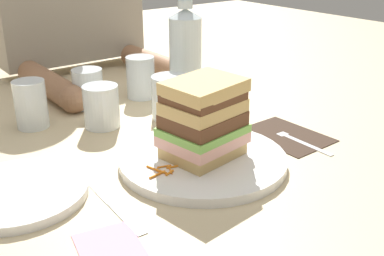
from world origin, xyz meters
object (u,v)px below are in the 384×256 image
(sandwich, at_px, (203,120))
(empty_tumbler_1, at_px, (31,104))
(water_bottle, at_px, (185,53))
(empty_tumbler_0, at_px, (88,89))
(empty_tumbler_2, at_px, (141,77))
(side_plate, at_px, (19,193))
(juice_glass, at_px, (171,99))
(fork, at_px, (295,138))
(knife, at_px, (112,202))
(napkin_dark, at_px, (286,135))
(main_plate, at_px, (203,160))
(napkin_pink, at_px, (109,246))
(empty_tumbler_3, at_px, (101,106))

(sandwich, height_order, empty_tumbler_1, sandwich)
(water_bottle, xyz_separation_m, empty_tumbler_0, (-0.21, 0.08, -0.06))
(empty_tumbler_2, xyz_separation_m, side_plate, (-0.39, -0.28, -0.04))
(juice_glass, bearing_deg, empty_tumbler_2, 82.13)
(fork, height_order, knife, fork)
(napkin_dark, relative_size, water_bottle, 0.67)
(main_plate, xyz_separation_m, napkin_pink, (-0.23, -0.11, -0.01))
(main_plate, distance_m, empty_tumbler_2, 0.38)
(sandwich, height_order, side_plate, sandwich)
(knife, relative_size, water_bottle, 0.84)
(empty_tumbler_2, distance_m, napkin_pink, 0.58)
(main_plate, distance_m, sandwich, 0.07)
(fork, bearing_deg, napkin_dark, 89.09)
(fork, bearing_deg, knife, 178.48)
(knife, bearing_deg, fork, -1.52)
(fork, relative_size, water_bottle, 0.70)
(knife, bearing_deg, napkin_dark, 1.82)
(fork, xyz_separation_m, juice_glass, (-0.12, 0.24, 0.04))
(empty_tumbler_3, bearing_deg, fork, -47.75)
(main_plate, distance_m, juice_glass, 0.23)
(empty_tumbler_0, xyz_separation_m, empty_tumbler_3, (-0.03, -0.12, -0.00))
(empty_tumbler_0, xyz_separation_m, napkin_pink, (-0.21, -0.48, -0.04))
(empty_tumbler_1, xyz_separation_m, empty_tumbler_3, (0.11, -0.08, -0.01))
(knife, bearing_deg, sandwich, 5.57)
(sandwich, distance_m, napkin_pink, 0.27)
(knife, bearing_deg, empty_tumbler_0, 68.12)
(fork, bearing_deg, main_plate, 172.03)
(juice_glass, bearing_deg, napkin_pink, -135.15)
(napkin_dark, height_order, empty_tumbler_0, empty_tumbler_0)
(fork, bearing_deg, water_bottle, 92.18)
(juice_glass, height_order, side_plate, juice_glass)
(sandwich, height_order, napkin_dark, sandwich)
(napkin_dark, bearing_deg, juice_glass, 118.77)
(juice_glass, bearing_deg, empty_tumbler_1, 153.07)
(juice_glass, distance_m, napkin_pink, 0.45)
(main_plate, height_order, fork, main_plate)
(empty_tumbler_3, bearing_deg, knife, -115.17)
(fork, bearing_deg, sandwich, 172.01)
(juice_glass, xyz_separation_m, empty_tumbler_0, (-0.11, 0.16, 0.00))
(fork, xyz_separation_m, empty_tumbler_2, (-0.10, 0.39, 0.04))
(empty_tumbler_2, distance_m, empty_tumbler_3, 0.19)
(empty_tumbler_1, bearing_deg, side_plate, -114.54)
(fork, height_order, water_bottle, water_bottle)
(napkin_dark, relative_size, empty_tumbler_0, 1.84)
(empty_tumbler_0, distance_m, empty_tumbler_2, 0.13)
(sandwich, relative_size, napkin_dark, 0.87)
(sandwich, xyz_separation_m, fork, (0.20, -0.03, -0.08))
(main_plate, bearing_deg, napkin_pink, -155.75)
(sandwich, relative_size, knife, 0.69)
(knife, relative_size, napkin_pink, 2.32)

